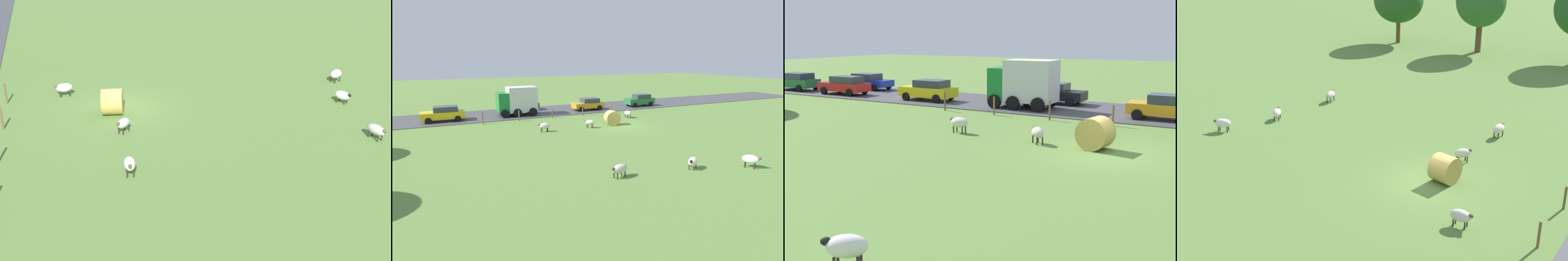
{
  "view_description": "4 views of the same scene",
  "coord_description": "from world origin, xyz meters",
  "views": [
    {
      "loc": [
        3.28,
        29.64,
        12.38
      ],
      "look_at": [
        -2.76,
        6.28,
        1.12
      ],
      "focal_mm": 50.13,
      "sensor_mm": 36.0,
      "label": 1
    },
    {
      "loc": [
        -26.96,
        16.33,
        6.94
      ],
      "look_at": [
        -5.01,
        6.01,
        1.17
      ],
      "focal_mm": 28.73,
      "sensor_mm": 36.0,
      "label": 2
    },
    {
      "loc": [
        -19.75,
        -4.87,
        5.07
      ],
      "look_at": [
        -0.64,
        5.8,
        0.57
      ],
      "focal_mm": 42.62,
      "sensor_mm": 36.0,
      "label": 3
    },
    {
      "loc": [
        11.64,
        -22.53,
        13.24
      ],
      "look_at": [
        -4.79,
        1.93,
        1.17
      ],
      "focal_mm": 49.9,
      "sensor_mm": 36.0,
      "label": 4
    }
  ],
  "objects": [
    {
      "name": "hay_bale_0",
      "position": [
        0.66,
        0.56,
        0.74
      ],
      "size": [
        1.42,
        1.66,
        1.47
      ],
      "primitive_type": "cylinder",
      "rotation": [
        1.57,
        0.0,
        1.39
      ],
      "color": "tan",
      "rests_on": "ground_plane"
    },
    {
      "name": "sheep_3",
      "position": [
        -14.26,
        -1.12,
        0.56
      ],
      "size": [
        1.15,
        0.99,
        0.85
      ],
      "color": "white",
      "rests_on": "ground_plane"
    },
    {
      "name": "sheep_0",
      "position": [
        -12.86,
        2.38,
        0.49
      ],
      "size": [
        0.94,
        1.09,
        0.76
      ],
      "color": "white",
      "rests_on": "ground_plane"
    },
    {
      "name": "fence_post_1",
      "position": [
        6.65,
        1.2,
        0.6
      ],
      "size": [
        0.12,
        0.12,
        1.2
      ],
      "primitive_type": "cylinder",
      "color": "brown",
      "rests_on": "ground_plane"
    },
    {
      "name": "sheep_4",
      "position": [
        0.73,
        7.84,
        0.56
      ],
      "size": [
        0.62,
        1.16,
        0.84
      ],
      "color": "silver",
      "rests_on": "ground_plane"
    },
    {
      "name": "ground_plane",
      "position": [
        0.0,
        0.0,
        0.0
      ],
      "size": [
        160.0,
        160.0,
        0.0
      ],
      "primitive_type": "plane",
      "color": "olive"
    },
    {
      "name": "fence_post_0",
      "position": [
        6.65,
        -2.61,
        0.63
      ],
      "size": [
        0.12,
        0.12,
        1.25
      ],
      "primitive_type": "cylinder",
      "color": "brown",
      "rests_on": "ground_plane"
    },
    {
      "name": "sheep_5",
      "position": [
        3.24,
        -2.95,
        0.55
      ],
      "size": [
        1.13,
        0.63,
        0.84
      ],
      "color": "silver",
      "rests_on": "ground_plane"
    },
    {
      "name": "sheep_1",
      "position": [
        0.41,
        3.26,
        0.55
      ],
      "size": [
        1.01,
        1.02,
        0.81
      ],
      "color": "beige",
      "rests_on": "ground_plane"
    },
    {
      "name": "tree_1",
      "position": [
        -17.95,
        26.41,
        4.44
      ],
      "size": [
        5.18,
        5.18,
        6.77
      ],
      "color": "brown",
      "rests_on": "ground_plane"
    },
    {
      "name": "tree_0",
      "position": [
        -9.25,
        27.35,
        4.96
      ],
      "size": [
        4.84,
        4.84,
        7.47
      ],
      "color": "brown",
      "rests_on": "ground_plane"
    },
    {
      "name": "sheep_2",
      "position": [
        -12.13,
        7.31,
        0.53
      ],
      "size": [
        0.8,
        1.3,
        0.79
      ],
      "color": "beige",
      "rests_on": "ground_plane"
    }
  ]
}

